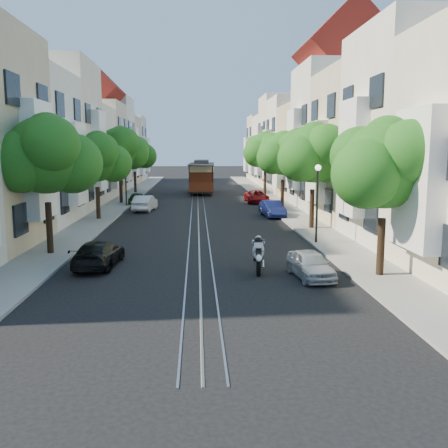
{
  "coord_description": "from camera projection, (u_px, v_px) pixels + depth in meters",
  "views": [
    {
      "loc": [
        -0.1,
        -22.1,
        5.11
      ],
      "look_at": [
        1.26,
        2.66,
        1.36
      ],
      "focal_mm": 40.0,
      "sensor_mm": 36.0,
      "label": 1
    }
  ],
  "objects": [
    {
      "name": "parked_car_w_near",
      "position": [
        99.0,
        254.0,
        21.72
      ],
      "size": [
        1.91,
        4.09,
        1.15
      ],
      "primitive_type": "imported",
      "rotation": [
        0.0,
        0.0,
        3.07
      ],
      "color": "black",
      "rests_on": "ground"
    },
    {
      "name": "parked_car_e_near",
      "position": [
        310.0,
        264.0,
        19.85
      ],
      "size": [
        1.65,
        3.35,
        1.1
      ],
      "primitive_type": "imported",
      "rotation": [
        0.0,
        0.0,
        0.11
      ],
      "color": "#A2A6AD",
      "rests_on": "ground"
    },
    {
      "name": "townhouses_west",
      "position": [
        76.0,
        149.0,
        48.74
      ],
      "size": [
        7.75,
        72.0,
        11.76
      ],
      "color": "silver",
      "rests_on": "ground"
    },
    {
      "name": "tree_w_c",
      "position": [
        120.0,
        149.0,
        46.1
      ],
      "size": [
        5.13,
        4.28,
        7.09
      ],
      "color": "black",
      "rests_on": "ground"
    },
    {
      "name": "tree_e_d",
      "position": [
        266.0,
        151.0,
        52.83
      ],
      "size": [
        5.01,
        4.16,
        6.85
      ],
      "color": "black",
      "rests_on": "ground"
    },
    {
      "name": "parked_car_w_far",
      "position": [
        137.0,
        198.0,
        46.14
      ],
      "size": [
        1.51,
        3.4,
        1.14
      ],
      "primitive_type": "imported",
      "rotation": [
        0.0,
        0.0,
        3.09
      ],
      "color": "#153415",
      "rests_on": "ground"
    },
    {
      "name": "rail_slot",
      "position": [
        198.0,
        200.0,
        50.23
      ],
      "size": [
        0.06,
        80.0,
        0.02
      ],
      "primitive_type": "cube",
      "color": "gray",
      "rests_on": "ground"
    },
    {
      "name": "cable_car",
      "position": [
        202.0,
        175.0,
        57.65
      ],
      "size": [
        3.15,
        9.16,
        3.48
      ],
      "rotation": [
        0.0,
        0.0,
        -0.04
      ],
      "color": "black",
      "rests_on": "ground"
    },
    {
      "name": "parked_car_e_mid",
      "position": [
        272.0,
        209.0,
        37.67
      ],
      "size": [
        1.69,
        3.85,
        1.23
      ],
      "primitive_type": "imported",
      "rotation": [
        0.0,
        0.0,
        0.11
      ],
      "color": "#0C133F",
      "rests_on": "ground"
    },
    {
      "name": "ground",
      "position": [
        198.0,
        200.0,
        50.23
      ],
      "size": [
        200.0,
        200.0,
        0.0
      ],
      "primitive_type": "plane",
      "color": "black",
      "rests_on": "ground"
    },
    {
      "name": "sidewalk_west",
      "position": [
        125.0,
        200.0,
        49.83
      ],
      "size": [
        2.5,
        80.0,
        0.12
      ],
      "primitive_type": "cube",
      "color": "gray",
      "rests_on": "ground"
    },
    {
      "name": "sportbike_rider",
      "position": [
        258.0,
        252.0,
        20.79
      ],
      "size": [
        0.64,
        2.23,
        1.55
      ],
      "rotation": [
        0.0,
        0.0,
        -0.1
      ],
      "color": "black",
      "rests_on": "ground"
    },
    {
      "name": "tree_e_a",
      "position": [
        386.0,
        167.0,
        19.33
      ],
      "size": [
        4.72,
        3.87,
        6.27
      ],
      "color": "black",
      "rests_on": "ground"
    },
    {
      "name": "parked_car_w_mid",
      "position": [
        145.0,
        203.0,
        41.25
      ],
      "size": [
        1.84,
        4.1,
        1.31
      ],
      "primitive_type": "imported",
      "rotation": [
        0.0,
        0.0,
        3.02
      ],
      "color": "silver",
      "rests_on": "ground"
    },
    {
      "name": "lane_line",
      "position": [
        198.0,
        200.0,
        50.23
      ],
      "size": [
        0.08,
        80.0,
        0.01
      ],
      "primitive_type": "cube",
      "color": "tan",
      "rests_on": "ground"
    },
    {
      "name": "sidewalk_east",
      "position": [
        269.0,
        199.0,
        50.61
      ],
      "size": [
        2.5,
        80.0,
        0.12
      ],
      "primitive_type": "cube",
      "color": "gray",
      "rests_on": "ground"
    },
    {
      "name": "tree_w_a",
      "position": [
        47.0,
        157.0,
        23.44
      ],
      "size": [
        4.93,
        4.08,
        6.68
      ],
      "color": "black",
      "rests_on": "ground"
    },
    {
      "name": "townhouses_east",
      "position": [
        316.0,
        148.0,
        50.01
      ],
      "size": [
        7.75,
        72.0,
        12.0
      ],
      "color": "beige",
      "rests_on": "ground"
    },
    {
      "name": "tree_w_d",
      "position": [
        135.0,
        153.0,
        57.03
      ],
      "size": [
        4.84,
        3.99,
        6.52
      ],
      "color": "black",
      "rests_on": "ground"
    },
    {
      "name": "lamp_east",
      "position": [
        317.0,
        192.0,
        26.45
      ],
      "size": [
        0.32,
        0.32,
        4.16
      ],
      "color": "black",
      "rests_on": "ground"
    },
    {
      "name": "lamp_west",
      "position": [
        126.0,
        175.0,
        43.54
      ],
      "size": [
        0.32,
        0.32,
        4.16
      ],
      "color": "black",
      "rests_on": "ground"
    },
    {
      "name": "tree_w_b",
      "position": [
        97.0,
        159.0,
        35.34
      ],
      "size": [
        4.72,
        3.87,
        6.27
      ],
      "color": "black",
      "rests_on": "ground"
    },
    {
      "name": "rail_right",
      "position": [
        203.0,
        200.0,
        50.26
      ],
      "size": [
        0.06,
        80.0,
        0.02
      ],
      "primitive_type": "cube",
      "color": "gray",
      "rests_on": "ground"
    },
    {
      "name": "rail_left",
      "position": [
        192.0,
        200.0,
        50.2
      ],
      "size": [
        0.06,
        80.0,
        0.02
      ],
      "primitive_type": "cube",
      "color": "gray",
      "rests_on": "ground"
    },
    {
      "name": "tree_e_c",
      "position": [
        284.0,
        155.0,
        42.01
      ],
      "size": [
        4.84,
        3.99,
        6.52
      ],
      "color": "black",
      "rests_on": "ground"
    },
    {
      "name": "parked_car_e_far",
      "position": [
        256.0,
        197.0,
        47.61
      ],
      "size": [
        2.09,
        4.29,
        1.18
      ],
      "primitive_type": "imported",
      "rotation": [
        0.0,
        0.0,
        0.03
      ],
      "color": "maroon",
      "rests_on": "ground"
    },
    {
      "name": "tree_e_b",
      "position": [
        314.0,
        155.0,
        31.13
      ],
      "size": [
        4.93,
        4.08,
        6.68
      ],
      "color": "black",
      "rests_on": "ground"
    }
  ]
}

